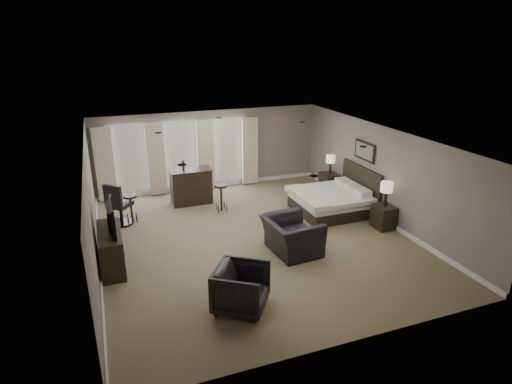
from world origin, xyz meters
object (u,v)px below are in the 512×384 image
object	(u,v)px
nightstand_far	(329,183)
desk_chair	(120,203)
armchair_near	(292,230)
dresser	(111,249)
nightstand_near	(383,217)
lamp_near	(386,194)
bar_stool_right	(221,198)
bar_stool_left	(131,208)
tv	(108,228)
lamp_far	(330,165)
bed	(328,192)
armchair_far	(241,286)
bar_counter	(191,186)

from	to	relation	value
nightstand_far	desk_chair	xyz separation A→B (m)	(-6.56, -0.18, 0.27)
armchair_near	desk_chair	xyz separation A→B (m)	(-3.67, 3.10, 0.03)
dresser	nightstand_near	bearing A→B (deg)	-2.91
lamp_near	bar_stool_right	bearing A→B (deg)	144.46
nightstand_near	armchair_near	bearing A→B (deg)	-172.51
lamp_near	bar_stool_left	size ratio (longest dim) A/B	0.85
lamp_near	nightstand_near	bearing A→B (deg)	0.00
nightstand_near	tv	world-z (taller)	tv
lamp_near	lamp_far	world-z (taller)	lamp_near
lamp_near	tv	world-z (taller)	lamp_near
bed	lamp_near	bearing A→B (deg)	-58.46
lamp_far	armchair_far	distance (m)	6.90
nightstand_near	lamp_near	size ratio (longest dim) A/B	0.95
dresser	bar_stool_left	size ratio (longest dim) A/B	1.95
nightstand_far	dresser	size ratio (longest dim) A/B	0.44
dresser	desk_chair	bearing A→B (deg)	81.33
bar_stool_right	tv	bearing A→B (deg)	-144.04
armchair_far	lamp_far	bearing A→B (deg)	-8.89
tv	desk_chair	bearing A→B (deg)	-8.67
lamp_near	tv	distance (m)	6.93
bed	dresser	bearing A→B (deg)	-169.68
tv	dresser	bearing A→B (deg)	0.00
nightstand_near	lamp_far	xyz separation A→B (m)	(0.00, 2.90, 0.65)
lamp_near	armchair_far	distance (m)	5.19
bed	lamp_far	world-z (taller)	bed
nightstand_near	dresser	world-z (taller)	dresser
lamp_far	desk_chair	world-z (taller)	lamp_far
dresser	nightstand_far	bearing A→B (deg)	20.22
tv	armchair_near	xyz separation A→B (m)	(4.04, -0.73, -0.39)
tv	lamp_far	bearing A→B (deg)	-69.78
nightstand_near	bar_counter	size ratio (longest dim) A/B	0.50
bed	bar_stool_right	distance (m)	3.10
desk_chair	bar_stool_left	bearing A→B (deg)	-127.72
tv	bar_stool_left	world-z (taller)	tv
desk_chair	armchair_far	bearing A→B (deg)	150.54
desk_chair	dresser	bearing A→B (deg)	121.01
dresser	bar_stool_right	bearing A→B (deg)	35.96
lamp_near	desk_chair	bearing A→B (deg)	157.49
lamp_far	tv	distance (m)	7.37
bed	armchair_far	xyz separation A→B (m)	(-3.83, -3.56, -0.16)
lamp_near	armchair_near	size ratio (longest dim) A/B	0.51
nightstand_far	armchair_far	bearing A→B (deg)	-133.32
nightstand_far	lamp_far	world-z (taller)	lamp_far
armchair_far	bar_counter	world-z (taller)	bar_counter
nightstand_far	bed	bearing A→B (deg)	-121.54
tv	bar_stool_right	xyz separation A→B (m)	(3.19, 2.31, -0.55)
desk_chair	lamp_near	bearing A→B (deg)	-162.83
nightstand_near	armchair_far	bearing A→B (deg)	-155.96
bar_stool_left	desk_chair	bearing A→B (deg)	-167.40
nightstand_near	lamp_far	world-z (taller)	lamp_far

